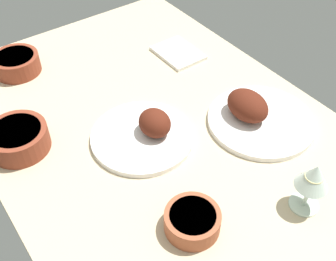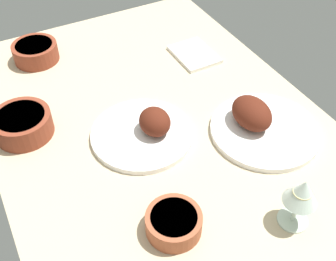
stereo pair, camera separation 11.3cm
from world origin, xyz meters
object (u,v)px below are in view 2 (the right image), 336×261
object	(u,v)px
bowl_onions	(22,124)
folded_napkin	(194,54)
bowl_soup	(174,222)
plate_center_main	(259,123)
wine_glass	(302,194)
plate_near_viewer	(146,130)
bowl_sauce	(35,51)

from	to	relation	value
bowl_onions	folded_napkin	xyz separation A→B (cm)	(-10.23, 60.24, -2.89)
bowl_soup	folded_napkin	xyz separation A→B (cm)	(-56.47, 38.65, -2.10)
bowl_soup	plate_center_main	bearing A→B (deg)	115.13
plate_center_main	wine_glass	size ratio (longest dim) A/B	2.14
plate_near_viewer	bowl_onions	distance (cm)	33.54
plate_near_viewer	bowl_sauce	world-z (taller)	plate_near_viewer
bowl_sauce	folded_napkin	bearing A→B (deg)	64.41
plate_center_main	bowl_onions	world-z (taller)	plate_center_main
bowl_sauce	wine_glass	world-z (taller)	wine_glass
folded_napkin	bowl_sauce	bearing A→B (deg)	-115.59
folded_napkin	plate_near_viewer	bearing A→B (deg)	-49.16
plate_center_main	plate_near_viewer	bearing A→B (deg)	-113.92
plate_near_viewer	bowl_onions	world-z (taller)	plate_near_viewer
plate_near_viewer	bowl_sauce	distance (cm)	52.57
plate_near_viewer	folded_napkin	bearing A→B (deg)	130.84
plate_center_main	bowl_onions	distance (cm)	64.61
plate_center_main	bowl_soup	distance (cm)	39.70
bowl_onions	bowl_sauce	world-z (taller)	bowl_onions
wine_glass	plate_center_main	bearing A→B (deg)	158.32
plate_near_viewer	folded_napkin	world-z (taller)	plate_near_viewer
bowl_sauce	folded_napkin	distance (cm)	53.07
bowl_onions	bowl_sauce	xyz separation A→B (cm)	(-33.13, 12.44, -0.25)
plate_center_main	bowl_sauce	xyz separation A→B (cm)	(-62.51, -45.09, 0.61)
plate_center_main	bowl_sauce	bearing A→B (deg)	-144.20
plate_near_viewer	bowl_soup	bearing A→B (deg)	-14.16
plate_center_main	bowl_soup	size ratio (longest dim) A/B	2.37
bowl_soup	wine_glass	world-z (taller)	wine_glass
bowl_onions	folded_napkin	size ratio (longest dim) A/B	0.97
plate_center_main	folded_napkin	distance (cm)	39.76
plate_center_main	bowl_soup	bearing A→B (deg)	-64.87
bowl_soup	bowl_sauce	world-z (taller)	bowl_sauce
bowl_onions	folded_napkin	world-z (taller)	bowl_onions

